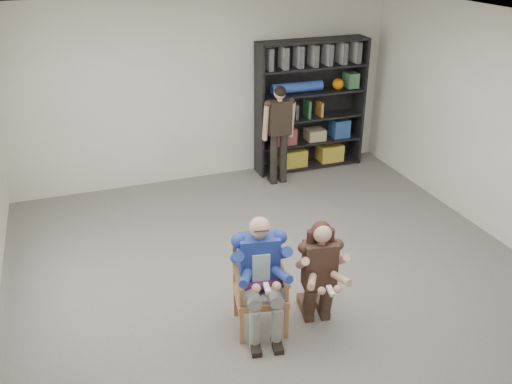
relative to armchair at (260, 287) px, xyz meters
name	(u,v)px	position (x,y,z in m)	size (l,w,h in m)	color
room_shell	(296,182)	(0.48, 0.30, 0.92)	(6.00, 7.00, 2.80)	beige
floor	(292,299)	(0.48, 0.30, -0.48)	(6.00, 7.00, 0.01)	#63605C
armchair	(260,287)	(0.00, 0.00, 0.00)	(0.55, 0.53, 0.95)	olive
seated_man	(260,275)	(0.00, 0.00, 0.14)	(0.53, 0.74, 1.24)	navy
kneeling_woman	(320,275)	(0.58, -0.12, 0.09)	(0.48, 0.76, 1.13)	#3A261D
bookshelf	(311,106)	(2.18, 3.58, 0.57)	(1.80, 0.38, 2.10)	black
standing_man	(279,136)	(1.46, 3.15, 0.31)	(0.48, 0.27, 1.56)	black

